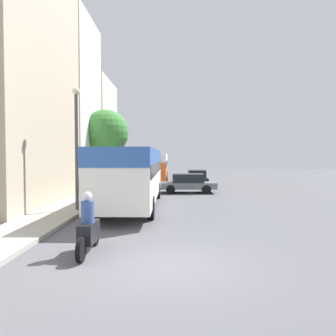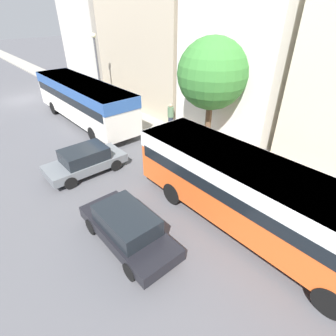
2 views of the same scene
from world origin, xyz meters
name	(u,v)px [view 1 (image 1 of 2)]	position (x,y,z in m)	size (l,w,h in m)	color
ground_plane	(166,265)	(0.00, 0.00, 0.00)	(120.00, 120.00, 0.00)	#515156
building_far_terrace	(58,105)	(-8.94, 18.04, 6.78)	(5.47, 6.68, 13.56)	silver
building_end_row	(80,132)	(-9.46, 26.00, 5.22)	(6.52, 7.88, 10.44)	beige
bus_lead	(133,170)	(-1.91, 9.21, 1.98)	(2.62, 11.21, 3.04)	silver
bus_following	(154,164)	(-1.64, 24.15, 1.87)	(2.66, 10.87, 2.86)	#EA5B23
bus_third_in_line	(156,161)	(-1.96, 36.99, 1.95)	(2.64, 9.45, 3.00)	#2D8447
motorcycle_behind_lead	(88,229)	(-2.15, 0.90, 0.68)	(0.38, 2.24, 1.73)	black
car_crossing	(197,177)	(2.40, 21.48, 0.75)	(1.81, 4.35, 1.43)	black
car_far_curb	(188,183)	(1.34, 15.88, 0.73)	(4.10, 1.91, 1.39)	slate
pedestrian_near_curb	(86,180)	(-5.81, 14.56, 1.05)	(0.43, 0.43, 1.77)	#232838
street_tree	(106,133)	(-5.21, 18.51, 4.59)	(3.71, 3.71, 6.31)	brown
lamp_post	(76,137)	(-4.35, 7.38, 3.59)	(0.36, 0.36, 5.77)	#47474C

